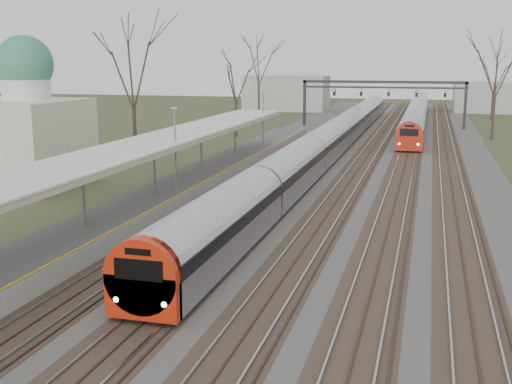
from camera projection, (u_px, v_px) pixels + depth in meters
track_bed at (355, 162)px, 55.24m from camera, size 24.00×160.00×0.22m
platform at (178, 190)px, 40.99m from camera, size 3.50×69.00×1.00m
canopy at (146, 146)px, 36.04m from camera, size 4.10×50.00×3.11m
dome_building at (8, 133)px, 44.06m from camera, size 10.00×8.00×10.30m
signal_gantry at (383, 90)px, 82.61m from camera, size 21.00×0.59×6.08m
tree_west_far at (132, 68)px, 51.44m from camera, size 5.50×5.50×11.33m
train_near at (337, 134)px, 63.16m from camera, size 2.62×90.21×3.05m
train_far at (417, 113)px, 88.12m from camera, size 2.62×60.21×3.05m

